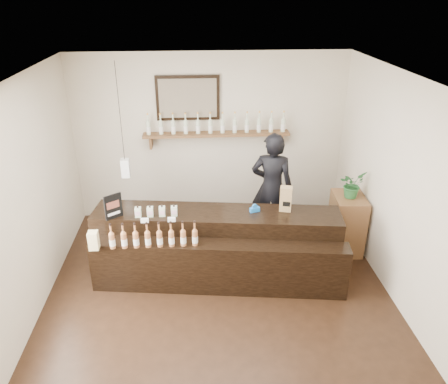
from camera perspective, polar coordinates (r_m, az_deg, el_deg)
name	(u,v)px	position (r m, az deg, el deg)	size (l,w,h in m)	color
ground	(220,301)	(5.83, -0.58, -14.06)	(5.00, 5.00, 0.00)	black
room_shell	(219,181)	(4.93, -0.67, 1.43)	(5.00, 5.00, 5.00)	beige
back_wall_decor	(201,119)	(7.15, -3.02, 9.49)	(2.66, 0.96, 1.69)	brown
counter	(217,248)	(6.04, -0.98, -7.35)	(3.40, 1.32, 1.10)	black
promo_sign	(113,207)	(5.85, -14.25, -1.85)	(0.21, 0.16, 0.34)	black
paper_bag	(286,199)	(5.92, 8.07, -0.88)	(0.18, 0.15, 0.35)	#936D47
tape_dispenser	(255,209)	(5.90, 4.03, -2.20)	(0.14, 0.09, 0.11)	blue
side_cabinet	(347,223)	(6.88, 15.72, -3.95)	(0.49, 0.65, 0.89)	brown
potted_plant	(352,185)	(6.60, 16.36, 0.94)	(0.36, 0.31, 0.40)	#27632E
shopkeeper	(272,181)	(6.73, 6.30, 1.47)	(0.73, 0.48, 1.99)	black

